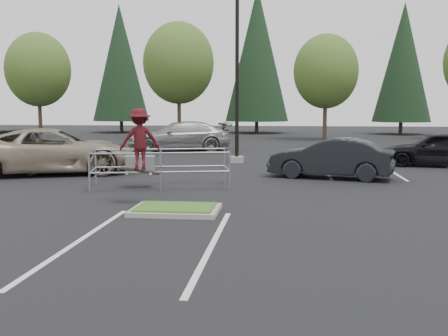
# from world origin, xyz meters

# --- Properties ---
(ground) EXTENTS (120.00, 120.00, 0.00)m
(ground) POSITION_xyz_m (0.00, 0.00, 0.00)
(ground) COLOR black
(ground) RESTS_ON ground
(grass_median) EXTENTS (2.20, 1.60, 0.16)m
(grass_median) POSITION_xyz_m (0.00, 0.00, 0.08)
(grass_median) COLOR gray
(grass_median) RESTS_ON ground
(stall_lines) EXTENTS (22.62, 17.60, 0.01)m
(stall_lines) POSITION_xyz_m (-1.35, 6.02, 0.00)
(stall_lines) COLOR silver
(stall_lines) RESTS_ON ground
(light_pole) EXTENTS (0.70, 0.60, 10.12)m
(light_pole) POSITION_xyz_m (0.50, 12.00, 4.56)
(light_pole) COLOR gray
(light_pole) RESTS_ON ground
(decid_a) EXTENTS (5.44, 5.44, 8.91)m
(decid_a) POSITION_xyz_m (-18.01, 30.03, 5.58)
(decid_a) COLOR #38281C
(decid_a) RESTS_ON ground
(decid_b) EXTENTS (5.89, 5.89, 9.64)m
(decid_b) POSITION_xyz_m (-6.01, 30.53, 6.04)
(decid_b) COLOR #38281C
(decid_b) RESTS_ON ground
(decid_c) EXTENTS (5.12, 5.12, 8.38)m
(decid_c) POSITION_xyz_m (5.99, 29.83, 5.25)
(decid_c) COLOR #38281C
(decid_c) RESTS_ON ground
(conif_a) EXTENTS (5.72, 5.72, 13.00)m
(conif_a) POSITION_xyz_m (-14.00, 40.00, 7.10)
(conif_a) COLOR #38281C
(conif_a) RESTS_ON ground
(conif_b) EXTENTS (6.38, 6.38, 14.50)m
(conif_b) POSITION_xyz_m (0.00, 40.50, 7.85)
(conif_b) COLOR #38281C
(conif_b) RESTS_ON ground
(conif_c) EXTENTS (5.50, 5.50, 12.50)m
(conif_c) POSITION_xyz_m (14.00, 39.50, 6.85)
(conif_c) COLOR #38281C
(conif_c) RESTS_ON ground
(cart_corral) EXTENTS (4.73, 2.56, 1.27)m
(cart_corral) POSITION_xyz_m (-1.82, 3.89, 0.80)
(cart_corral) COLOR gray
(cart_corral) RESTS_ON ground
(skateboarder) EXTENTS (1.22, 0.97, 1.81)m
(skateboarder) POSITION_xyz_m (-1.20, 1.00, 1.79)
(skateboarder) COLOR black
(skateboarder) RESTS_ON ground
(car_l_tan) EXTENTS (7.18, 5.09, 1.82)m
(car_l_tan) POSITION_xyz_m (-6.50, 7.00, 0.91)
(car_l_tan) COLOR gray
(car_l_tan) RESTS_ON ground
(car_l_black) EXTENTS (5.38, 2.21, 1.56)m
(car_l_black) POSITION_xyz_m (-10.00, 11.50, 0.78)
(car_l_black) COLOR black
(car_l_black) RESTS_ON ground
(car_r_charc) EXTENTS (4.84, 2.71, 1.51)m
(car_r_charc) POSITION_xyz_m (4.50, 7.00, 0.75)
(car_r_charc) COLOR black
(car_r_charc) RESTS_ON ground
(car_r_black) EXTENTS (4.90, 2.71, 1.58)m
(car_r_black) POSITION_xyz_m (9.64, 11.50, 0.79)
(car_r_black) COLOR black
(car_r_black) RESTS_ON ground
(car_far_silver) EXTENTS (6.65, 4.43, 1.79)m
(car_far_silver) POSITION_xyz_m (-3.42, 18.00, 0.89)
(car_far_silver) COLOR gray
(car_far_silver) RESTS_ON ground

